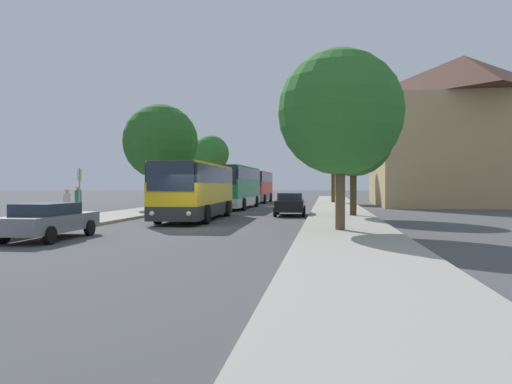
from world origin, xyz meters
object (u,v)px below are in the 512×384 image
Objects in this scene: tree_right_mid at (340,112)px; tree_right_far at (353,136)px; tree_right_near at (333,153)px; bus_middle at (235,186)px; bus_front at (196,190)px; pedestrian_waiting_far at (67,205)px; pedestrian_waiting_near at (78,202)px; tree_left_near at (211,154)px; parked_car_left_curb at (49,220)px; bus_stop_sign at (79,189)px; parked_car_right_near at (290,204)px; tree_left_far at (160,142)px; bus_rear at (257,186)px.

tree_right_far is (1.06, 9.96, -0.05)m from tree_right_mid.
tree_right_far reaches higher than tree_right_near.
bus_middle is at bearing -124.36° from tree_right_near.
bus_front is 6.42× the size of pedestrian_waiting_far.
bus_front is 0.90× the size of bus_middle.
pedestrian_waiting_near reaches higher than pedestrian_waiting_far.
bus_middle is 15.74m from tree_left_near.
parked_car_left_curb is 6.99m from bus_stop_sign.
bus_middle is at bearing 111.80° from tree_right_mid.
pedestrian_waiting_far is (-5.79, -17.16, -0.89)m from bus_middle.
parked_car_right_near is 2.66× the size of pedestrian_waiting_far.
pedestrian_waiting_near is at bearing 110.87° from parked_car_left_curb.
parked_car_right_near is 13.80m from pedestrian_waiting_far.
tree_right_near reaches higher than bus_middle.
bus_front is at bearing -61.60° from tree_left_far.
pedestrian_waiting_far is 31.79m from tree_left_near.
tree_right_near is 1.00× the size of tree_right_far.
tree_left_near reaches higher than pedestrian_waiting_far.
bus_rear is 6.30× the size of pedestrian_waiting_far.
bus_stop_sign is at bearing -97.88° from pedestrian_waiting_near.
bus_rear is 38.44m from parked_car_left_curb.
tree_left_near is 17.34m from tree_left_far.
bus_rear is 18.18m from tree_left_far.
tree_right_far is at bearing 105.78° from pedestrian_waiting_far.
pedestrian_waiting_near is 0.24× the size of tree_left_near.
bus_rear reaches higher than bus_stop_sign.
tree_left_far is (-3.01, 21.38, 4.73)m from parked_car_left_curb.
pedestrian_waiting_far is at bearing 34.87° from parked_car_right_near.
bus_rear is 32.14m from bus_stop_sign.
bus_rear is (-0.10, 13.94, -0.04)m from bus_middle.
pedestrian_waiting_far is at bearing -91.09° from tree_left_far.
parked_car_right_near is 13.14m from pedestrian_waiting_near.
tree_left_far is at bearing 51.55° from pedestrian_waiting_near.
bus_front is 1.42× the size of tree_right_mid.
pedestrian_waiting_far is (-5.69, -31.09, -0.85)m from bus_rear.
pedestrian_waiting_near is at bearing -90.60° from tree_left_near.
tree_left_near is (-5.45, 14.30, 3.68)m from bus_middle.
parked_car_left_curb is (-2.72, -10.79, -0.99)m from bus_front.
bus_stop_sign is 2.27m from pedestrian_waiting_near.
bus_front is 5.90× the size of pedestrian_waiting_near.
tree_left_far is 22.22m from tree_right_mid.
tree_right_mid is at bearing -68.59° from tree_left_near.
tree_left_near reaches higher than bus_rear.
tree_left_far is (0.24, 12.98, 4.38)m from pedestrian_waiting_near.
pedestrian_waiting_far is at bearing 146.30° from bus_stop_sign.
parked_car_left_curb is (-2.42, -38.35, -1.11)m from bus_rear.
tree_right_near is at bearing -8.43° from tree_left_near.
bus_rear is 1.26× the size of tree_left_far.
bus_front reaches higher than pedestrian_waiting_far.
bus_middle is 7.12× the size of pedestrian_waiting_far.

